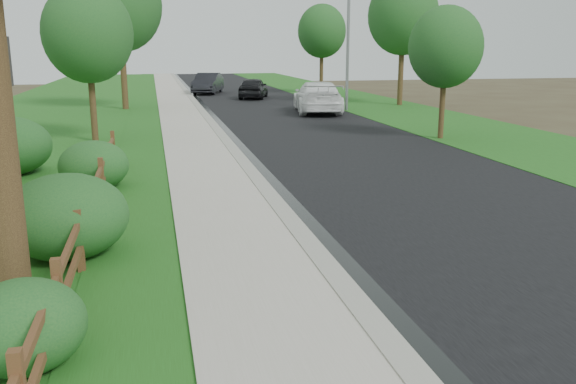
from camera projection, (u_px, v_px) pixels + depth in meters
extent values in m
cube|color=black|center=(260.00, 103.00, 40.10)|extent=(8.00, 90.00, 0.02)
cube|color=gray|center=(196.00, 104.00, 39.21)|extent=(0.40, 90.00, 0.12)
cube|color=black|center=(201.00, 104.00, 39.29)|extent=(0.50, 90.00, 0.00)
cube|color=#ADA696|center=(176.00, 104.00, 38.94)|extent=(2.20, 90.00, 0.10)
cube|color=#205016|center=(145.00, 105.00, 38.54)|extent=(1.60, 90.00, 0.06)
cube|color=#205016|center=(59.00, 107.00, 37.45)|extent=(9.00, 90.00, 0.04)
cube|color=#205016|center=(360.00, 101.00, 41.55)|extent=(6.00, 90.00, 0.04)
cube|color=#4E371A|center=(59.00, 300.00, 7.68)|extent=(0.12, 0.12, 1.10)
cube|color=#4E371A|center=(80.00, 242.00, 9.96)|extent=(0.12, 0.12, 1.10)
cube|color=#4E371A|center=(93.00, 205.00, 12.24)|extent=(0.12, 0.12, 1.10)
cube|color=#4E371A|center=(102.00, 180.00, 14.52)|extent=(0.12, 0.12, 1.10)
cube|color=#4E371A|center=(108.00, 162.00, 16.79)|extent=(0.12, 0.12, 1.10)
cube|color=#4E371A|center=(113.00, 148.00, 19.07)|extent=(0.12, 0.12, 1.10)
cube|color=#4E371A|center=(44.00, 352.00, 6.56)|extent=(0.08, 2.35, 0.10)
cube|color=#4E371A|center=(40.00, 318.00, 6.47)|extent=(0.08, 2.35, 0.10)
cube|color=#4E371A|center=(71.00, 273.00, 8.84)|extent=(0.08, 2.35, 0.10)
cube|color=#4E371A|center=(69.00, 247.00, 8.75)|extent=(0.08, 2.35, 0.10)
cube|color=#4E371A|center=(87.00, 227.00, 11.12)|extent=(0.08, 2.35, 0.10)
cube|color=#4E371A|center=(86.00, 206.00, 11.03)|extent=(0.08, 2.35, 0.10)
cube|color=#4E371A|center=(98.00, 196.00, 13.40)|extent=(0.08, 2.35, 0.10)
cube|color=#4E371A|center=(97.00, 178.00, 13.31)|extent=(0.08, 2.35, 0.10)
cube|color=#4E371A|center=(106.00, 174.00, 15.68)|extent=(0.08, 2.35, 0.10)
cube|color=#4E371A|center=(104.00, 159.00, 15.58)|extent=(0.08, 2.35, 0.10)
cube|color=#4E371A|center=(111.00, 158.00, 17.96)|extent=(0.08, 2.35, 0.10)
cube|color=#4E371A|center=(110.00, 145.00, 17.86)|extent=(0.08, 2.35, 0.10)
imported|color=white|center=(318.00, 97.00, 34.20)|extent=(3.36, 6.31, 1.74)
imported|color=black|center=(253.00, 88.00, 43.60)|extent=(2.95, 4.70, 1.49)
imported|color=black|center=(208.00, 83.00, 47.98)|extent=(3.02, 5.13, 1.60)
cylinder|color=gray|center=(348.00, 36.00, 34.53)|extent=(0.17, 0.17, 8.42)
ellipsoid|color=#1B4D21|center=(23.00, 326.00, 6.98)|extent=(1.53, 1.53, 1.07)
ellipsoid|color=#1B4D21|center=(66.00, 216.00, 10.68)|extent=(2.71, 2.71, 1.51)
ellipsoid|color=#1B4D21|center=(94.00, 165.00, 15.82)|extent=(2.33, 2.33, 1.29)
ellipsoid|color=#1B4D21|center=(7.00, 146.00, 17.55)|extent=(3.18, 3.18, 1.72)
cylinder|color=#382617|center=(92.00, 96.00, 23.48)|extent=(0.25, 0.25, 3.62)
ellipsoid|color=#1B4D21|center=(88.00, 33.00, 22.94)|extent=(3.38, 3.38, 3.72)
cylinder|color=#382617|center=(442.00, 100.00, 24.31)|extent=(0.22, 0.22, 3.18)
ellipsoid|color=#1B4D21|center=(446.00, 47.00, 23.84)|extent=(2.91, 2.91, 3.20)
cylinder|color=#382617|center=(123.00, 65.00, 35.57)|extent=(0.36, 0.36, 5.21)
ellipsoid|color=#1B4D21|center=(119.00, 5.00, 34.79)|extent=(4.81, 4.81, 5.30)
cylinder|color=#382617|center=(401.00, 67.00, 38.14)|extent=(0.33, 0.33, 4.80)
ellipsoid|color=#1B4D21|center=(403.00, 16.00, 37.42)|extent=(4.35, 4.35, 4.78)
cylinder|color=#382617|center=(321.00, 67.00, 47.44)|extent=(0.29, 0.29, 4.20)
ellipsoid|color=#1B4D21|center=(322.00, 31.00, 46.81)|extent=(3.71, 3.71, 4.08)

